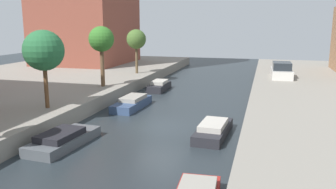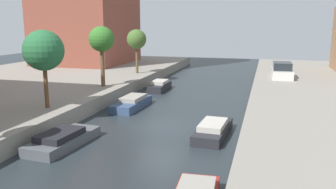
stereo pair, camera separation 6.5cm
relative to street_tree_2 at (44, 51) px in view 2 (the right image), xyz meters
The scene contains 9 objects.
ground_plane 8.05m from the street_tree_2, ahead, with size 84.00×84.00×0.00m, color #232B30.
street_tree_2 is the anchor object (origin of this frame).
street_tree_3 7.58m from the street_tree_2, 90.00° to the left, with size 2.01×2.01×4.79m.
street_tree_4 15.31m from the street_tree_2, 90.00° to the left, with size 1.96×1.96×4.41m.
parked_car 21.67m from the street_tree_2, 49.16° to the left, with size 1.93×4.40×1.46m.
moored_boat_left_2 6.08m from the street_tree_2, 46.90° to the right, with size 2.01×4.40×0.82m.
moored_boat_left_3 7.41m from the street_tree_2, 56.17° to the left, with size 1.63×4.41×0.83m.
moored_boat_left_4 13.15m from the street_tree_2, 74.42° to the left, with size 1.41×3.70×0.89m.
moored_boat_right_3 10.85m from the street_tree_2, ahead, with size 1.70×4.29×0.82m.
Camera 2 is at (6.02, -18.96, 6.05)m, focal length 37.46 mm.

